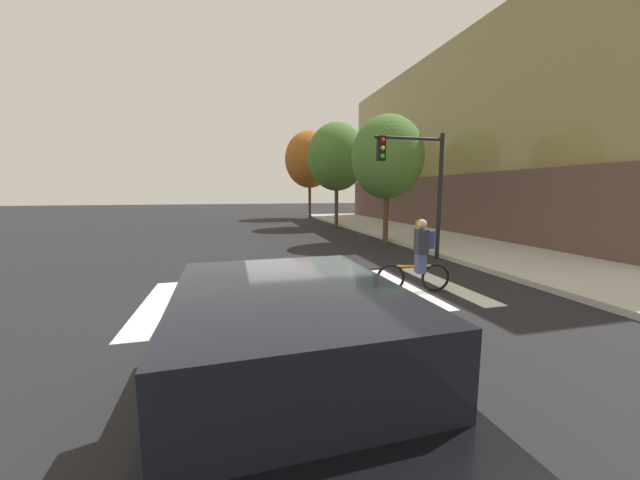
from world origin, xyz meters
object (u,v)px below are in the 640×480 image
object	(u,v)px
sedan_near	(287,373)
cyclist	(419,256)
fire_hydrant	(417,228)
street_tree_far	(310,160)
traffic_light_near	(418,174)
street_tree_mid	(337,157)
street_tree_near	(387,157)
manhole_cover	(307,353)

from	to	relation	value
sedan_near	cyclist	bearing A→B (deg)	48.92
fire_hydrant	street_tree_far	world-z (taller)	street_tree_far
traffic_light_near	fire_hydrant	distance (m)	6.07
sedan_near	fire_hydrant	size ratio (longest dim) A/B	5.96
traffic_light_near	sedan_near	bearing A→B (deg)	-126.17
street_tree_mid	traffic_light_near	bearing A→B (deg)	-93.45
cyclist	street_tree_mid	size ratio (longest dim) A/B	0.25
cyclist	street_tree_near	world-z (taller)	street_tree_near
manhole_cover	street_tree_mid	distance (m)	18.43
street_tree_far	street_tree_mid	bearing A→B (deg)	-89.72
traffic_light_near	street_tree_far	bearing A→B (deg)	88.07
traffic_light_near	street_tree_near	xyz separation A→B (m)	(0.76, 3.97, 0.94)
sedan_near	street_tree_far	world-z (taller)	street_tree_far
street_tree_near	traffic_light_near	bearing A→B (deg)	-100.82
street_tree_near	street_tree_mid	bearing A→B (deg)	90.62
traffic_light_near	street_tree_near	bearing A→B (deg)	79.18
cyclist	traffic_light_near	size ratio (longest dim) A/B	0.40
street_tree_near	street_tree_mid	xyz separation A→B (m)	(-0.08, 7.30, 0.71)
sedan_near	fire_hydrant	world-z (taller)	sedan_near
cyclist	fire_hydrant	xyz separation A→B (m)	(4.68, 8.13, -0.31)
traffic_light_near	street_tree_mid	distance (m)	11.40
traffic_light_near	street_tree_near	distance (m)	4.15
manhole_cover	traffic_light_near	bearing A→B (deg)	48.84
fire_hydrant	cyclist	bearing A→B (deg)	-119.90
manhole_cover	street_tree_near	bearing A→B (deg)	59.31
cyclist	street_tree_mid	world-z (taller)	street_tree_mid
street_tree_far	manhole_cover	bearing A→B (deg)	-102.80
sedan_near	street_tree_near	bearing A→B (deg)	61.38
manhole_cover	sedan_near	bearing A→B (deg)	-106.89
fire_hydrant	street_tree_near	world-z (taller)	street_tree_near
sedan_near	street_tree_far	xyz separation A→B (m)	(6.19, 26.61, 4.20)
traffic_light_near	street_tree_far	distance (m)	19.15
traffic_light_near	street_tree_near	world-z (taller)	street_tree_near
street_tree_far	sedan_near	bearing A→B (deg)	-103.10
traffic_light_near	street_tree_mid	xyz separation A→B (m)	(0.68, 11.27, 1.64)
street_tree_mid	street_tree_far	size ratio (longest dim) A/B	0.90
fire_hydrant	traffic_light_near	bearing A→B (deg)	-120.67
sedan_near	cyclist	distance (m)	5.69
manhole_cover	traffic_light_near	distance (m)	8.08
cyclist	traffic_light_near	bearing A→B (deg)	61.24
manhole_cover	street_tree_far	bearing A→B (deg)	77.20
sedan_near	fire_hydrant	xyz separation A→B (m)	(8.41, 12.42, -0.29)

